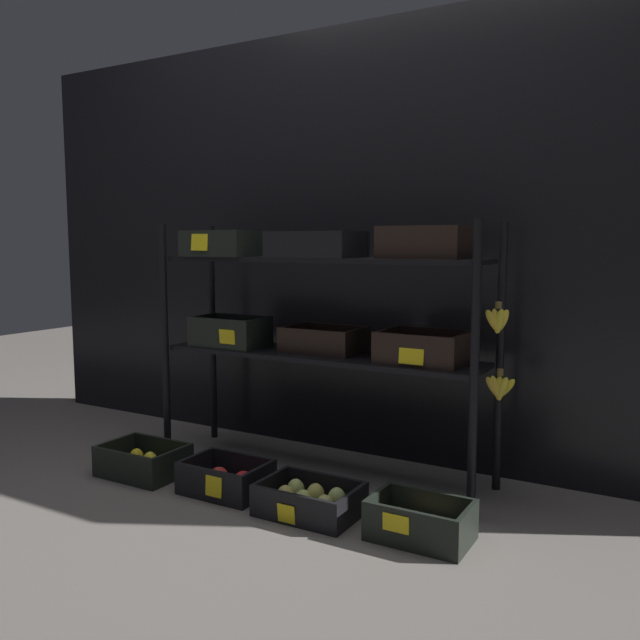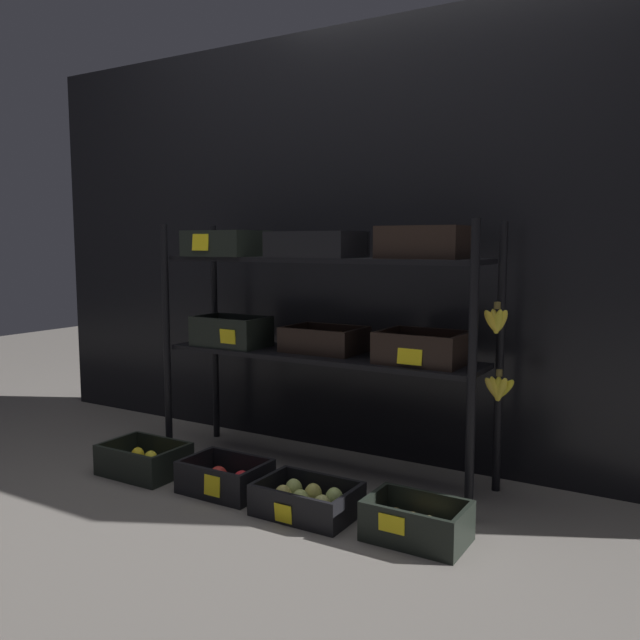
# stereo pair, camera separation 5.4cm
# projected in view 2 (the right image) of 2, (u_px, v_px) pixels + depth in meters

# --- Properties ---
(ground_plane) EXTENTS (10.00, 10.00, 0.00)m
(ground_plane) POSITION_uv_depth(u_px,v_px,m) (320.00, 471.00, 2.86)
(ground_plane) COLOR #605B56
(storefront_wall) EXTENTS (3.83, 0.12, 1.95)m
(storefront_wall) POSITION_uv_depth(u_px,v_px,m) (361.00, 244.00, 3.06)
(storefront_wall) COLOR black
(storefront_wall) RESTS_ON ground_plane
(display_rack) EXTENTS (1.55, 0.37, 1.06)m
(display_rack) POSITION_uv_depth(u_px,v_px,m) (321.00, 303.00, 2.77)
(display_rack) COLOR black
(display_rack) RESTS_ON ground_plane
(crate_ground_lemon) EXTENTS (0.34, 0.25, 0.13)m
(crate_ground_lemon) POSITION_uv_depth(u_px,v_px,m) (144.00, 462.00, 2.82)
(crate_ground_lemon) COLOR black
(crate_ground_lemon) RESTS_ON ground_plane
(crate_ground_apple_red) EXTENTS (0.33, 0.24, 0.13)m
(crate_ground_apple_red) POSITION_uv_depth(u_px,v_px,m) (225.00, 480.00, 2.62)
(crate_ground_apple_red) COLOR black
(crate_ground_apple_red) RESTS_ON ground_plane
(crate_ground_pear) EXTENTS (0.36, 0.25, 0.12)m
(crate_ground_pear) POSITION_uv_depth(u_px,v_px,m) (307.00, 501.00, 2.40)
(crate_ground_pear) COLOR black
(crate_ground_pear) RESTS_ON ground_plane
(crate_ground_kiwi) EXTENTS (0.33, 0.22, 0.14)m
(crate_ground_kiwi) POSITION_uv_depth(u_px,v_px,m) (417.00, 526.00, 2.19)
(crate_ground_kiwi) COLOR black
(crate_ground_kiwi) RESTS_ON ground_plane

